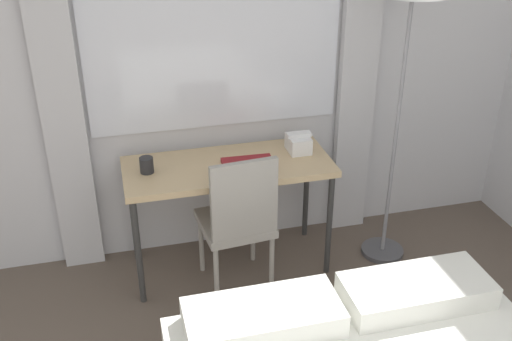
# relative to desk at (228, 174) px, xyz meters

# --- Properties ---
(wall_back_with_window) EXTENTS (4.88, 0.13, 2.70)m
(wall_back_with_window) POSITION_rel_desk_xyz_m (0.08, 0.33, 0.69)
(wall_back_with_window) COLOR silver
(wall_back_with_window) RESTS_ON ground_plane
(desk) EXTENTS (1.23, 0.52, 0.73)m
(desk) POSITION_rel_desk_xyz_m (0.00, 0.00, 0.00)
(desk) COLOR tan
(desk) RESTS_ON ground_plane
(desk_chair) EXTENTS (0.43, 0.43, 0.91)m
(desk_chair) POSITION_rel_desk_xyz_m (0.01, -0.24, -0.16)
(desk_chair) COLOR gray
(desk_chair) RESTS_ON ground_plane
(telephone) EXTENTS (0.15, 0.16, 0.12)m
(telephone) POSITION_rel_desk_xyz_m (0.45, 0.06, 0.12)
(telephone) COLOR white
(telephone) RESTS_ON desk
(book) EXTENTS (0.31, 0.18, 0.02)m
(book) POSITION_rel_desk_xyz_m (0.11, -0.04, 0.08)
(book) COLOR maroon
(book) RESTS_ON desk
(mug) EXTENTS (0.08, 0.08, 0.09)m
(mug) POSITION_rel_desk_xyz_m (-0.47, 0.01, 0.11)
(mug) COLOR #262628
(mug) RESTS_ON desk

